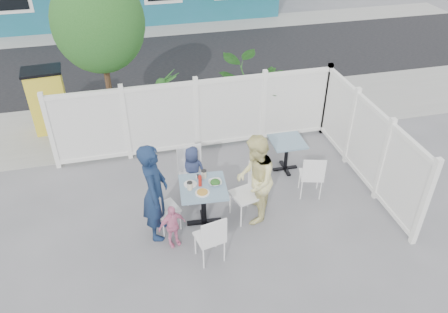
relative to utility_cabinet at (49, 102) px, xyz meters
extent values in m
plane|color=slate|center=(2.99, -4.00, -0.71)|extent=(80.00, 80.00, 0.00)
cube|color=gray|center=(2.99, -0.20, -0.71)|extent=(24.00, 2.60, 0.01)
cube|color=black|center=(2.99, 3.50, -0.71)|extent=(24.00, 5.00, 0.01)
cube|color=gray|center=(2.99, 6.60, -0.71)|extent=(24.00, 1.60, 0.01)
cube|color=white|center=(3.09, -1.60, 0.11)|extent=(5.80, 0.04, 1.40)
cube|color=white|center=(3.09, -1.60, 0.85)|extent=(5.86, 0.08, 0.08)
cube|color=white|center=(3.09, -1.60, -0.65)|extent=(5.86, 0.08, 0.12)
cube|color=white|center=(5.99, -3.40, 0.11)|extent=(0.04, 3.60, 1.40)
cube|color=white|center=(5.99, -3.40, 0.85)|extent=(0.08, 3.66, 0.08)
cube|color=white|center=(5.99, -3.40, -0.65)|extent=(0.08, 3.66, 0.12)
cylinder|color=#382316|center=(1.39, -0.70, 0.49)|extent=(0.12, 0.12, 2.40)
ellipsoid|color=#1C511B|center=(1.39, -0.70, 1.89)|extent=(1.80, 1.62, 1.98)
cube|color=yellow|center=(0.00, 0.00, 0.00)|extent=(0.81, 0.61, 1.43)
imported|color=#1C511B|center=(2.53, -0.90, 0.05)|extent=(1.03, 1.03, 1.54)
imported|color=#1C511B|center=(4.49, -1.00, 0.12)|extent=(1.59, 1.40, 1.67)
cube|color=slate|center=(2.75, -3.93, 0.07)|extent=(0.82, 0.82, 0.04)
cylinder|color=black|center=(2.75, -3.93, -0.32)|extent=(0.09, 0.09, 0.74)
cube|color=black|center=(2.75, -3.93, -0.69)|extent=(0.60, 0.14, 0.04)
cube|color=black|center=(2.75, -3.93, -0.69)|extent=(0.14, 0.60, 0.04)
cube|color=slate|center=(4.67, -2.77, -0.05)|extent=(0.65, 0.65, 0.04)
cylinder|color=black|center=(4.67, -2.77, -0.38)|extent=(0.07, 0.07, 0.63)
cube|color=black|center=(4.67, -2.77, -0.70)|extent=(0.51, 0.08, 0.04)
cube|color=black|center=(4.67, -2.77, -0.70)|extent=(0.08, 0.51, 0.04)
cube|color=white|center=(2.12, -3.89, -0.29)|extent=(0.49, 0.50, 0.04)
cube|color=white|center=(1.96, -3.95, -0.06)|extent=(0.16, 0.38, 0.42)
cylinder|color=white|center=(2.21, -3.67, -0.50)|extent=(0.02, 0.02, 0.42)
cylinder|color=white|center=(2.33, -3.99, -0.50)|extent=(0.02, 0.02, 0.42)
cylinder|color=white|center=(1.91, -3.79, -0.50)|extent=(0.02, 0.02, 0.42)
cylinder|color=white|center=(2.03, -4.10, -0.50)|extent=(0.02, 0.02, 0.42)
cube|color=white|center=(3.47, -3.94, -0.23)|extent=(0.53, 0.55, 0.04)
cube|color=white|center=(3.67, -3.88, 0.04)|extent=(0.15, 0.45, 0.48)
cylinder|color=white|center=(3.34, -4.17, -0.47)|extent=(0.03, 0.03, 0.48)
cylinder|color=white|center=(3.25, -3.80, -0.47)|extent=(0.03, 0.03, 0.48)
cylinder|color=white|center=(3.70, -4.08, -0.47)|extent=(0.03, 0.03, 0.48)
cylinder|color=white|center=(3.60, -3.70, -0.47)|extent=(0.03, 0.03, 0.48)
cube|color=white|center=(2.72, -3.21, -0.22)|extent=(0.52, 0.51, 0.04)
cube|color=white|center=(2.68, -3.00, 0.05)|extent=(0.46, 0.11, 0.49)
cylinder|color=white|center=(2.94, -3.36, -0.47)|extent=(0.03, 0.03, 0.49)
cylinder|color=white|center=(2.55, -3.42, -0.47)|extent=(0.03, 0.03, 0.49)
cylinder|color=white|center=(2.88, -2.99, -0.47)|extent=(0.03, 0.03, 0.49)
cylinder|color=white|center=(2.49, -3.06, -0.47)|extent=(0.03, 0.03, 0.49)
cube|color=white|center=(2.68, -4.73, -0.28)|extent=(0.48, 0.46, 0.04)
cube|color=white|center=(2.72, -4.91, -0.03)|extent=(0.41, 0.11, 0.44)
cylinder|color=white|center=(2.47, -4.60, -0.50)|extent=(0.02, 0.02, 0.44)
cylinder|color=white|center=(2.82, -4.53, -0.50)|extent=(0.02, 0.02, 0.44)
cylinder|color=white|center=(2.54, -4.92, -0.50)|extent=(0.02, 0.02, 0.44)
cylinder|color=white|center=(2.88, -4.85, -0.50)|extent=(0.02, 0.02, 0.44)
cube|color=white|center=(4.83, -3.61, -0.28)|extent=(0.49, 0.48, 0.04)
cube|color=white|center=(4.78, -3.79, -0.04)|extent=(0.40, 0.14, 0.43)
cylinder|color=white|center=(4.70, -3.41, -0.50)|extent=(0.02, 0.02, 0.43)
cylinder|color=white|center=(5.04, -3.50, -0.50)|extent=(0.02, 0.02, 0.43)
cylinder|color=white|center=(4.61, -3.73, -0.50)|extent=(0.02, 0.02, 0.43)
cylinder|color=white|center=(4.95, -3.82, -0.50)|extent=(0.02, 0.02, 0.43)
imported|color=#152647|center=(1.96, -3.98, 0.16)|extent=(0.53, 0.70, 1.75)
imported|color=yellow|center=(3.62, -3.98, 0.10)|extent=(0.85, 0.96, 1.64)
imported|color=navy|center=(2.72, -3.06, -0.21)|extent=(0.58, 0.49, 1.01)
imported|color=pink|center=(2.16, -4.30, -0.32)|extent=(0.50, 0.32, 0.80)
cylinder|color=white|center=(2.71, -4.10, 0.10)|extent=(0.23, 0.23, 0.01)
cylinder|color=white|center=(2.56, -3.83, 0.10)|extent=(0.22, 0.22, 0.01)
imported|color=white|center=(2.96, -3.92, 0.12)|extent=(0.22, 0.22, 0.05)
cylinder|color=beige|center=(2.53, -3.95, 0.16)|extent=(0.09, 0.09, 0.13)
cylinder|color=beige|center=(2.81, -3.70, 0.16)|extent=(0.09, 0.09, 0.13)
cylinder|color=#A91C13|center=(2.71, -3.90, 0.18)|extent=(0.06, 0.06, 0.19)
cylinder|color=white|center=(2.68, -3.71, 0.12)|extent=(0.03, 0.03, 0.06)
cylinder|color=black|center=(2.71, -3.69, 0.13)|extent=(0.03, 0.03, 0.08)
camera|label=1|loc=(1.76, -9.45, 4.53)|focal=35.00mm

